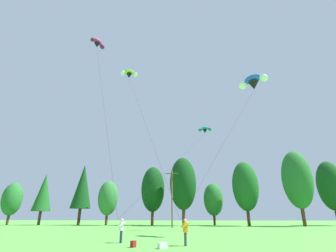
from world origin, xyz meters
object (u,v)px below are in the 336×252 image
object	(u,v)px
kite_flyer_mid	(185,230)
parafoil_kite_far_magenta	(97,44)
utility_pole	(172,196)
kite_flyer_near	(122,228)
backpack	(133,244)
parafoil_kite_mid_lime_white	(129,74)
parafoil_kite_high_teal	(205,130)
parafoil_kite_low_blue_white	(253,82)
picnic_cooler	(162,246)

from	to	relation	value
kite_flyer_mid	parafoil_kite_far_magenta	world-z (taller)	parafoil_kite_far_magenta
utility_pole	parafoil_kite_far_magenta	xyz separation A→B (m)	(-8.39, -18.88, 17.88)
kite_flyer_near	backpack	size ratio (longest dim) A/B	4.23
kite_flyer_mid	parafoil_kite_mid_lime_white	world-z (taller)	parafoil_kite_mid_lime_white
kite_flyer_near	parafoil_kite_high_teal	bearing A→B (deg)	65.06
parafoil_kite_far_magenta	parafoil_kite_low_blue_white	world-z (taller)	parafoil_kite_far_magenta
parafoil_kite_far_magenta	parafoil_kite_low_blue_white	distance (m)	20.35
parafoil_kite_far_magenta	kite_flyer_near	bearing A→B (deg)	-43.98
parafoil_kite_far_magenta	picnic_cooler	world-z (taller)	parafoil_kite_far_magenta
parafoil_kite_high_teal	parafoil_kite_low_blue_white	size ratio (longest dim) A/B	1.07
parafoil_kite_low_blue_white	parafoil_kite_high_teal	bearing A→B (deg)	118.85
kite_flyer_mid	backpack	world-z (taller)	kite_flyer_mid
utility_pole	picnic_cooler	bearing A→B (deg)	-87.48
parafoil_kite_high_teal	parafoil_kite_low_blue_white	distance (m)	11.41
utility_pole	picnic_cooler	size ratio (longest dim) A/B	18.57
kite_flyer_mid	parafoil_kite_far_magenta	xyz separation A→B (m)	(-11.01, 7.58, 21.97)
kite_flyer_mid	kite_flyer_near	bearing A→B (deg)	161.46
parafoil_kite_high_teal	parafoil_kite_mid_lime_white	bearing A→B (deg)	-158.48
kite_flyer_near	kite_flyer_mid	xyz separation A→B (m)	(4.83, -1.62, 0.00)
parafoil_kite_mid_lime_white	parafoil_kite_low_blue_white	distance (m)	18.30
parafoil_kite_far_magenta	backpack	xyz separation A→B (m)	(7.71, -8.70, -22.77)
parafoil_kite_high_teal	utility_pole	bearing A→B (deg)	125.84
utility_pole	parafoil_kite_high_teal	world-z (taller)	parafoil_kite_high_teal
parafoil_kite_mid_lime_white	backpack	size ratio (longest dim) A/B	53.48
utility_pole	parafoil_kite_mid_lime_white	bearing A→B (deg)	-114.68
parafoil_kite_low_blue_white	parafoil_kite_mid_lime_white	bearing A→B (deg)	162.53
kite_flyer_mid	picnic_cooler	distance (m)	2.26
backpack	parafoil_kite_high_teal	bearing A→B (deg)	12.16
parafoil_kite_low_blue_white	backpack	world-z (taller)	parafoil_kite_low_blue_white
kite_flyer_mid	backpack	size ratio (longest dim) A/B	4.23
backpack	parafoil_kite_far_magenta	bearing A→B (deg)	71.59
kite_flyer_mid	picnic_cooler	bearing A→B (deg)	-131.25
parafoil_kite_mid_lime_white	backpack	xyz separation A→B (m)	(4.99, -15.24, -22.13)
kite_flyer_mid	parafoil_kite_far_magenta	bearing A→B (deg)	145.45
kite_flyer_near	picnic_cooler	world-z (taller)	kite_flyer_near
parafoil_kite_far_magenta	parafoil_kite_low_blue_white	xyz separation A→B (m)	(19.44, 1.28, -5.89)
parafoil_kite_mid_lime_white	parafoil_kite_low_blue_white	bearing A→B (deg)	-17.47
kite_flyer_near	parafoil_kite_high_teal	distance (m)	23.08
utility_pole	backpack	world-z (taller)	utility_pole
utility_pole	kite_flyer_near	bearing A→B (deg)	-95.09
parafoil_kite_mid_lime_white	parafoil_kite_high_teal	bearing A→B (deg)	21.52
utility_pole	picnic_cooler	world-z (taller)	utility_pole
kite_flyer_mid	picnic_cooler	size ratio (longest dim) A/B	3.25
kite_flyer_mid	backpack	xyz separation A→B (m)	(-3.31, -1.12, -0.80)
utility_pole	parafoil_kite_mid_lime_white	distance (m)	21.95
kite_flyer_near	picnic_cooler	bearing A→B (deg)	-42.94
utility_pole	parafoil_kite_mid_lime_white	world-z (taller)	parafoil_kite_mid_lime_white
parafoil_kite_mid_lime_white	backpack	distance (m)	27.33
parafoil_kite_far_magenta	parafoil_kite_high_teal	bearing A→B (deg)	38.05
utility_pole	picnic_cooler	distance (m)	28.50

